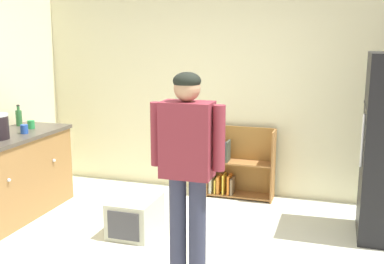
{
  "coord_description": "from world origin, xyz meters",
  "views": [
    {
      "loc": [
        1.12,
        -3.24,
        1.94
      ],
      "look_at": [
        -0.13,
        0.68,
        1.08
      ],
      "focal_mm": 43.9,
      "sensor_mm": 36.0,
      "label": 1
    }
  ],
  "objects_px": {
    "banana_bunch": "(3,129)",
    "green_cup": "(31,124)",
    "blue_cup": "(24,129)",
    "bookshelf": "(236,167)",
    "standing_person": "(187,163)",
    "pet_carrier": "(135,216)",
    "green_glass_bottle": "(19,117)"
  },
  "relations": [
    {
      "from": "banana_bunch",
      "to": "green_cup",
      "type": "bearing_deg",
      "value": 52.45
    },
    {
      "from": "green_cup",
      "to": "blue_cup",
      "type": "xyz_separation_m",
      "value": [
        0.09,
        -0.25,
        0.0
      ]
    },
    {
      "from": "banana_bunch",
      "to": "bookshelf",
      "type": "bearing_deg",
      "value": 27.94
    },
    {
      "from": "standing_person",
      "to": "green_cup",
      "type": "distance_m",
      "value": 2.56
    },
    {
      "from": "pet_carrier",
      "to": "banana_bunch",
      "type": "bearing_deg",
      "value": 174.82
    },
    {
      "from": "banana_bunch",
      "to": "green_cup",
      "type": "distance_m",
      "value": 0.3
    },
    {
      "from": "blue_cup",
      "to": "bookshelf",
      "type": "bearing_deg",
      "value": 31.21
    },
    {
      "from": "banana_bunch",
      "to": "green_cup",
      "type": "xyz_separation_m",
      "value": [
        0.18,
        0.24,
        0.02
      ]
    },
    {
      "from": "pet_carrier",
      "to": "blue_cup",
      "type": "distance_m",
      "value": 1.55
    },
    {
      "from": "bookshelf",
      "to": "green_cup",
      "type": "relative_size",
      "value": 8.95
    },
    {
      "from": "green_cup",
      "to": "standing_person",
      "type": "bearing_deg",
      "value": -28.41
    },
    {
      "from": "green_glass_bottle",
      "to": "green_cup",
      "type": "bearing_deg",
      "value": -23.62
    },
    {
      "from": "pet_carrier",
      "to": "banana_bunch",
      "type": "relative_size",
      "value": 3.54
    },
    {
      "from": "standing_person",
      "to": "pet_carrier",
      "type": "relative_size",
      "value": 3.04
    },
    {
      "from": "banana_bunch",
      "to": "blue_cup",
      "type": "distance_m",
      "value": 0.28
    },
    {
      "from": "bookshelf",
      "to": "blue_cup",
      "type": "distance_m",
      "value": 2.47
    },
    {
      "from": "green_glass_bottle",
      "to": "blue_cup",
      "type": "bearing_deg",
      "value": -46.49
    },
    {
      "from": "blue_cup",
      "to": "green_glass_bottle",
      "type": "bearing_deg",
      "value": 133.51
    },
    {
      "from": "green_glass_bottle",
      "to": "green_cup",
      "type": "relative_size",
      "value": 2.59
    },
    {
      "from": "bookshelf",
      "to": "green_cup",
      "type": "height_order",
      "value": "green_cup"
    },
    {
      "from": "pet_carrier",
      "to": "blue_cup",
      "type": "height_order",
      "value": "blue_cup"
    },
    {
      "from": "bookshelf",
      "to": "banana_bunch",
      "type": "xyz_separation_m",
      "value": [
        -2.34,
        -1.24,
        0.56
      ]
    },
    {
      "from": "standing_person",
      "to": "banana_bunch",
      "type": "xyz_separation_m",
      "value": [
        -2.43,
        0.98,
        -0.08
      ]
    },
    {
      "from": "standing_person",
      "to": "green_cup",
      "type": "height_order",
      "value": "standing_person"
    },
    {
      "from": "green_cup",
      "to": "bookshelf",
      "type": "bearing_deg",
      "value": 24.91
    },
    {
      "from": "standing_person",
      "to": "bookshelf",
      "type": "bearing_deg",
      "value": 92.57
    },
    {
      "from": "pet_carrier",
      "to": "green_glass_bottle",
      "type": "xyz_separation_m",
      "value": [
        -1.67,
        0.49,
        0.82
      ]
    },
    {
      "from": "green_glass_bottle",
      "to": "green_cup",
      "type": "distance_m",
      "value": 0.27
    },
    {
      "from": "bookshelf",
      "to": "blue_cup",
      "type": "height_order",
      "value": "blue_cup"
    },
    {
      "from": "banana_bunch",
      "to": "green_cup",
      "type": "relative_size",
      "value": 1.64
    },
    {
      "from": "bookshelf",
      "to": "green_cup",
      "type": "distance_m",
      "value": 2.44
    },
    {
      "from": "pet_carrier",
      "to": "green_cup",
      "type": "xyz_separation_m",
      "value": [
        -1.43,
        0.39,
        0.77
      ]
    }
  ]
}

